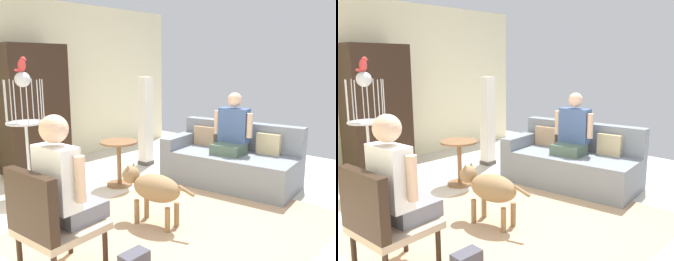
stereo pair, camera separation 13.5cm
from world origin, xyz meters
The scene contains 13 objects.
ground_plane centered at (0.00, 0.00, 0.00)m, with size 7.39×7.39×0.00m, color beige.
back_wall centered at (0.00, 3.14, 1.33)m, with size 6.23×0.12×2.66m, color beige.
area_rug centered at (-0.08, -0.23, 0.00)m, with size 2.98×2.42×0.01m, color tan.
couch centered at (1.46, 0.21, 0.30)m, with size 1.11×1.87×0.82m.
armchair centered at (-1.49, -0.06, 0.51)m, with size 0.62×0.59×0.91m.
person_on_couch centered at (1.42, 0.18, 0.76)m, with size 0.47×0.56×0.82m.
person_on_armchair centered at (-1.34, -0.05, 0.77)m, with size 0.48×0.53×0.87m.
round_end_table centered at (0.34, 1.27, 0.37)m, with size 0.50×0.50×0.62m.
dog centered at (-0.23, 0.07, 0.40)m, with size 0.36×0.87×0.61m.
bird_cage_stand centered at (-0.66, 1.86, 0.90)m, with size 0.47×0.47×1.55m.
parrot centered at (-0.66, 1.86, 1.64)m, with size 0.17×0.10×0.18m.
column_lamp centered at (1.32, 1.76, 0.71)m, with size 0.20×0.20×1.44m.
armoire_cabinet centered at (-0.09, 2.73, 0.97)m, with size 0.92×0.56×1.93m, color black.
Camera 2 is at (-2.70, -2.55, 1.67)m, focal length 39.10 mm.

